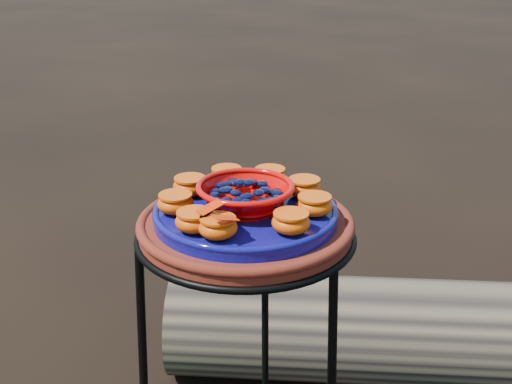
% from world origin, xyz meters
% --- Properties ---
extents(terracotta_saucer, '(0.39, 0.39, 0.03)m').
position_xyz_m(terracotta_saucer, '(0.00, 0.00, 0.72)').
color(terracotta_saucer, '#4D1612').
rests_on(terracotta_saucer, plant_stand).
extents(cobalt_plate, '(0.33, 0.33, 0.02)m').
position_xyz_m(cobalt_plate, '(0.00, 0.00, 0.74)').
color(cobalt_plate, '#000336').
rests_on(cobalt_plate, terracotta_saucer).
extents(red_bowl, '(0.17, 0.17, 0.05)m').
position_xyz_m(red_bowl, '(0.00, 0.00, 0.78)').
color(red_bowl, '#C20603').
rests_on(red_bowl, cobalt_plate).
extents(glass_gems, '(0.13, 0.13, 0.02)m').
position_xyz_m(glass_gems, '(0.00, 0.00, 0.81)').
color(glass_gems, black).
rests_on(glass_gems, red_bowl).
extents(orange_half_0, '(0.06, 0.06, 0.04)m').
position_xyz_m(orange_half_0, '(-0.02, -0.12, 0.77)').
color(orange_half_0, '#BC3B05').
rests_on(orange_half_0, cobalt_plate).
extents(orange_half_1, '(0.06, 0.06, 0.04)m').
position_xyz_m(orange_half_1, '(0.09, -0.08, 0.77)').
color(orange_half_1, '#BC3B05').
rests_on(orange_half_1, cobalt_plate).
extents(orange_half_2, '(0.06, 0.06, 0.04)m').
position_xyz_m(orange_half_2, '(0.12, -0.00, 0.77)').
color(orange_half_2, '#BC3B05').
rests_on(orange_half_2, cobalt_plate).
extents(orange_half_3, '(0.06, 0.06, 0.04)m').
position_xyz_m(orange_half_3, '(0.10, 0.08, 0.77)').
color(orange_half_3, '#BC3B05').
rests_on(orange_half_3, cobalt_plate).
extents(orange_half_4, '(0.06, 0.06, 0.04)m').
position_xyz_m(orange_half_4, '(0.02, 0.12, 0.77)').
color(orange_half_4, '#BC3B05').
rests_on(orange_half_4, cobalt_plate).
extents(orange_half_5, '(0.06, 0.06, 0.04)m').
position_xyz_m(orange_half_5, '(-0.06, 0.11, 0.77)').
color(orange_half_5, '#BC3B05').
rests_on(orange_half_5, cobalt_plate).
extents(orange_half_6, '(0.06, 0.06, 0.04)m').
position_xyz_m(orange_half_6, '(-0.12, 0.04, 0.77)').
color(orange_half_6, '#BC3B05').
rests_on(orange_half_6, cobalt_plate).
extents(orange_half_7, '(0.06, 0.06, 0.04)m').
position_xyz_m(orange_half_7, '(-0.12, -0.04, 0.77)').
color(orange_half_7, '#BC3B05').
rests_on(orange_half_7, cobalt_plate).
extents(orange_half_8, '(0.06, 0.06, 0.04)m').
position_xyz_m(orange_half_8, '(-0.06, -0.11, 0.77)').
color(orange_half_8, '#BC3B05').
rests_on(orange_half_8, cobalt_plate).
extents(butterfly, '(0.10, 0.10, 0.02)m').
position_xyz_m(butterfly, '(-0.02, -0.12, 0.80)').
color(butterfly, red).
rests_on(butterfly, orange_half_0).
extents(driftwood_log, '(1.67, 0.62, 0.31)m').
position_xyz_m(driftwood_log, '(0.48, 0.59, 0.15)').
color(driftwood_log, black).
rests_on(driftwood_log, ground).
extents(foliage_back, '(0.30, 0.30, 0.15)m').
position_xyz_m(foliage_back, '(-0.14, 0.57, 0.08)').
color(foliage_back, '#216718').
rests_on(foliage_back, ground).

